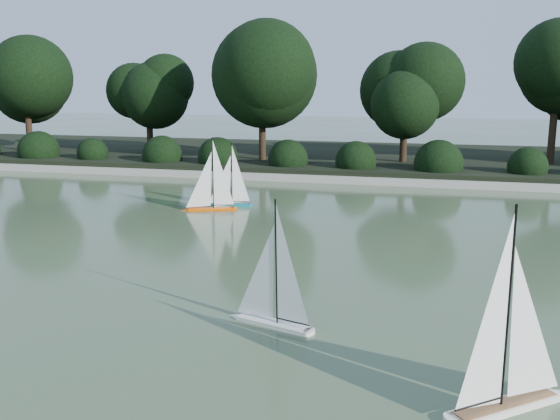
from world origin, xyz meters
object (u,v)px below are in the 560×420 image
object	(u,v)px
sailboat_white_b	(517,375)
sailboat_orange	(207,198)
sailboat_teal	(226,196)
sailboat_white_a	(267,304)

from	to	relation	value
sailboat_white_b	sailboat_orange	distance (m)	8.38
sailboat_white_b	sailboat_teal	bearing A→B (deg)	124.37
sailboat_white_a	sailboat_teal	world-z (taller)	sailboat_white_a
sailboat_white_b	sailboat_teal	world-z (taller)	sailboat_white_b
sailboat_white_a	sailboat_orange	bearing A→B (deg)	116.91
sailboat_white_a	sailboat_white_b	xyz separation A→B (m)	(2.35, -1.17, 0.04)
sailboat_orange	sailboat_white_b	bearing A→B (deg)	-52.32
sailboat_white_a	sailboat_white_b	bearing A→B (deg)	-26.43
sailboat_white_a	sailboat_teal	xyz separation A→B (m)	(-2.55, 5.99, -0.01)
sailboat_teal	sailboat_white_a	bearing A→B (deg)	-66.97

